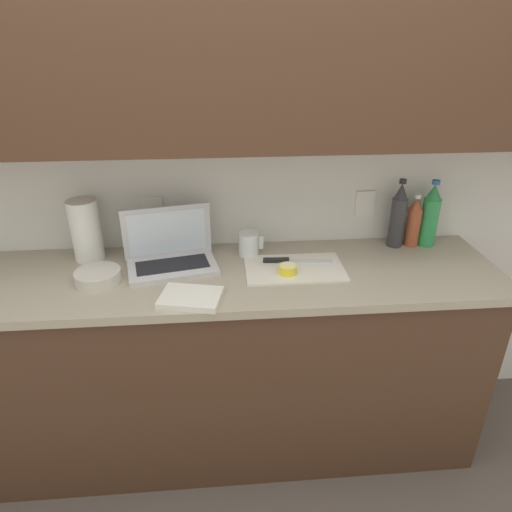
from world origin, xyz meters
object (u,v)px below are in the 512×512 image
bottle_green_soda (397,216)px  bowl_white (97,276)px  bottle_water_clear (430,216)px  bottle_oil_tall (413,222)px  laptop (170,252)px  knife (285,260)px  paper_towel_roll (85,230)px  cutting_board (294,268)px  lemon_half_cut (287,269)px  measuring_cup (248,244)px

bottle_green_soda → bowl_white: (-1.29, -0.23, -0.12)m
bottle_water_clear → bowl_white: bottle_water_clear is taller
bottle_oil_tall → bottle_water_clear: 0.08m
laptop → bottle_green_soda: bearing=-5.6°
bottle_oil_tall → laptop: bearing=-174.3°
knife → bowl_white: 0.77m
bowl_white → paper_towel_roll: (-0.08, 0.21, 0.11)m
cutting_board → bowl_white: bearing=-177.3°
cutting_board → bottle_oil_tall: bearing=18.7°
laptop → knife: (0.49, -0.03, -0.04)m
cutting_board → bottle_green_soda: bottle_green_soda is taller
lemon_half_cut → bottle_oil_tall: size_ratio=0.30×
laptop → cutting_board: laptop is taller
knife → bottle_oil_tall: bearing=15.7°
knife → bowl_white: bearing=-170.8°
laptop → lemon_half_cut: size_ratio=5.52×
bottle_water_clear → bowl_white: (-1.44, -0.23, -0.12)m
lemon_half_cut → measuring_cup: size_ratio=0.67×
knife → bottle_green_soda: bearing=17.6°
measuring_cup → cutting_board: bearing=-41.1°
cutting_board → bottle_green_soda: (0.50, 0.20, 0.14)m
knife → measuring_cup: 0.19m
bottle_oil_tall → bottle_water_clear: bottle_water_clear is taller
bottle_green_soda → bottle_oil_tall: size_ratio=1.29×
cutting_board → paper_towel_roll: paper_towel_roll is taller
bottle_oil_tall → measuring_cup: size_ratio=2.22×
laptop → bowl_white: 0.30m
laptop → bowl_white: (-0.28, -0.12, -0.03)m
knife → bottle_green_soda: bottle_green_soda is taller
cutting_board → knife: (-0.03, 0.05, 0.01)m
laptop → paper_towel_roll: 0.38m
lemon_half_cut → cutting_board: bearing=53.8°
lemon_half_cut → bottle_water_clear: bearing=19.7°
lemon_half_cut → bowl_white: size_ratio=0.41×
laptop → paper_towel_roll: paper_towel_roll is taller
laptop → paper_towel_roll: (-0.36, 0.09, 0.08)m
laptop → bowl_white: bearing=-167.7°
paper_towel_roll → bottle_green_soda: bearing=0.9°
cutting_board → bottle_oil_tall: bottle_oil_tall is taller
bottle_green_soda → paper_towel_roll: bottle_green_soda is taller
laptop → measuring_cup: 0.34m
knife → measuring_cup: bearing=147.7°
cutting_board → bottle_green_soda: bearing=21.5°
cutting_board → bottle_water_clear: 0.69m
lemon_half_cut → bottle_water_clear: (0.68, 0.24, 0.11)m
bottle_green_soda → measuring_cup: size_ratio=2.86×
bottle_oil_tall → measuring_cup: bottle_oil_tall is taller
lemon_half_cut → bowl_white: (-0.76, 0.01, -0.00)m
laptop → bottle_green_soda: size_ratio=1.28×
laptop → knife: laptop is taller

